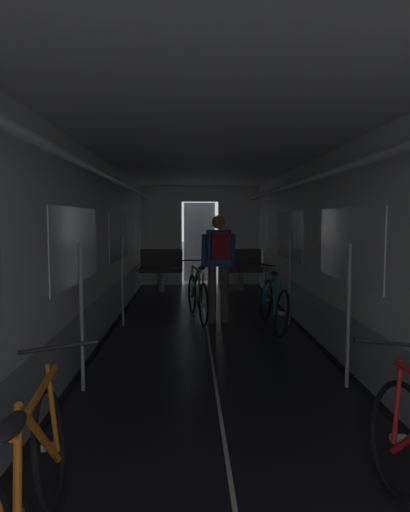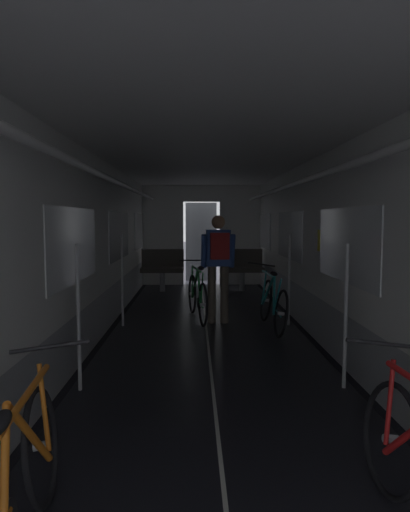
% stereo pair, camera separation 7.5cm
% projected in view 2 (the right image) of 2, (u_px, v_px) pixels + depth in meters
% --- Properties ---
extents(train_car_shell, '(3.14, 12.34, 2.57)m').
position_uv_depth(train_car_shell, '(208.00, 214.00, 5.71)').
color(train_car_shell, black).
rests_on(train_car_shell, ground).
extents(bench_seat_far_left, '(0.98, 0.51, 0.95)m').
position_uv_depth(bench_seat_far_left, '(162.00, 266.00, 10.24)').
color(bench_seat_far_left, gray).
rests_on(bench_seat_far_left, ground).
extents(bench_seat_far_right, '(0.98, 0.51, 0.95)m').
position_uv_depth(bench_seat_far_right, '(242.00, 266.00, 10.28)').
color(bench_seat_far_right, gray).
rests_on(bench_seat_far_right, ground).
extents(bicycle_orange, '(0.44, 1.69, 0.95)m').
position_uv_depth(bicycle_orange, '(16.00, 491.00, 2.08)').
color(bicycle_orange, black).
rests_on(bicycle_orange, ground).
extents(bicycle_teal, '(0.44, 1.69, 0.96)m').
position_uv_depth(bicycle_teal, '(273.00, 303.00, 6.72)').
color(bicycle_teal, black).
rests_on(bicycle_teal, ground).
extents(person_cyclist_aisle, '(0.54, 0.40, 1.69)m').
position_uv_depth(person_cyclist_aisle, '(218.00, 259.00, 7.02)').
color(person_cyclist_aisle, brown).
rests_on(person_cyclist_aisle, ground).
extents(bicycle_green_in_aisle, '(0.47, 1.67, 0.94)m').
position_uv_depth(bicycle_green_in_aisle, '(197.00, 296.00, 7.33)').
color(bicycle_green_in_aisle, black).
rests_on(bicycle_green_in_aisle, ground).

